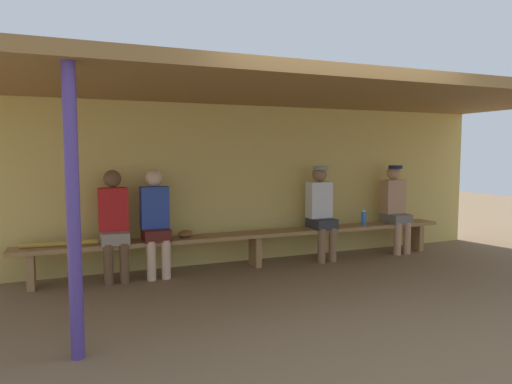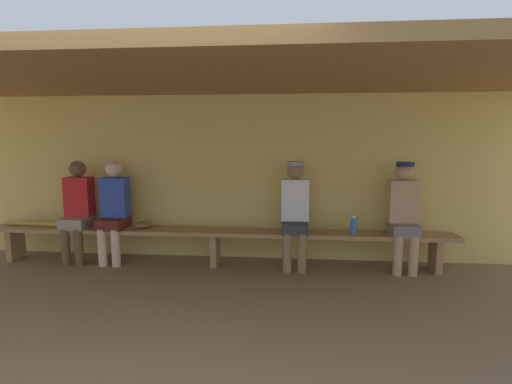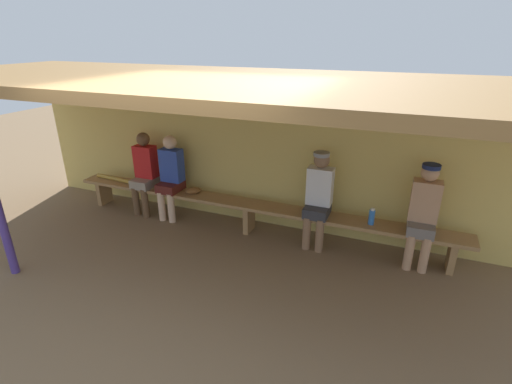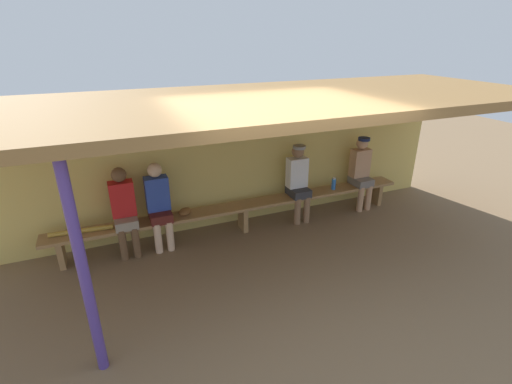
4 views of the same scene
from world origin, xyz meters
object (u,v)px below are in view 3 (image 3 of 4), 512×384
at_px(player_shirtless_tan, 170,174).
at_px(baseball_glove_tan, 193,190).
at_px(bench, 249,207).
at_px(player_in_blue, 318,195).
at_px(water_bottle_green, 372,217).
at_px(baseball_bat, 116,179).
at_px(player_middle, 423,211).
at_px(player_leftmost, 144,170).

distance_m(player_shirtless_tan, baseball_glove_tan, 0.44).
xyz_separation_m(bench, player_in_blue, (1.02, 0.00, 0.36)).
distance_m(bench, water_bottle_green, 1.75).
bearing_deg(player_in_blue, baseball_glove_tan, 179.45).
bearing_deg(baseball_bat, baseball_glove_tan, 5.57).
height_order(bench, player_middle, player_middle).
distance_m(water_bottle_green, baseball_glove_tan, 2.70).
xyz_separation_m(player_in_blue, baseball_glove_tan, (-1.98, 0.02, -0.24)).
height_order(player_shirtless_tan, water_bottle_green, player_shirtless_tan).
distance_m(player_shirtless_tan, water_bottle_green, 3.09).
distance_m(player_in_blue, water_bottle_green, 0.74).
height_order(water_bottle_green, baseball_bat, water_bottle_green).
bearing_deg(baseball_bat, player_middle, 4.74).
distance_m(player_middle, baseball_glove_tan, 3.31).
relative_size(player_leftmost, player_middle, 0.99).
bearing_deg(player_shirtless_tan, water_bottle_green, -0.41).
bearing_deg(bench, baseball_bat, -180.00).
bearing_deg(bench, player_middle, 0.09).
bearing_deg(baseball_bat, bench, 4.70).
relative_size(player_shirtless_tan, water_bottle_green, 5.95).
bearing_deg(baseball_glove_tan, water_bottle_green, 132.37).
relative_size(player_leftmost, baseball_glove_tan, 5.56).
bearing_deg(player_shirtless_tan, player_middle, 0.01).
xyz_separation_m(player_leftmost, baseball_bat, (-0.61, -0.00, -0.24)).
distance_m(player_shirtless_tan, player_in_blue, 2.36).
xyz_separation_m(player_leftmost, player_in_blue, (2.86, 0.00, 0.02)).
relative_size(player_in_blue, water_bottle_green, 6.00).
bearing_deg(player_middle, water_bottle_green, -177.84).
distance_m(player_shirtless_tan, player_leftmost, 0.49).
height_order(player_leftmost, water_bottle_green, player_leftmost).
distance_m(bench, baseball_glove_tan, 0.96).
relative_size(player_shirtless_tan, player_in_blue, 0.99).
bearing_deg(water_bottle_green, player_shirtless_tan, 179.59).
height_order(player_in_blue, player_middle, same).
bearing_deg(bench, player_in_blue, 0.20).
xyz_separation_m(player_shirtless_tan, player_middle, (3.68, 0.00, 0.02)).
xyz_separation_m(player_middle, baseball_glove_tan, (-3.30, 0.02, -0.24)).
xyz_separation_m(water_bottle_green, baseball_bat, (-4.18, 0.02, -0.07)).
bearing_deg(player_in_blue, player_leftmost, -179.99).
relative_size(player_leftmost, player_in_blue, 0.99).
xyz_separation_m(baseball_glove_tan, baseball_bat, (-1.48, -0.02, -0.01)).
relative_size(water_bottle_green, baseball_bat, 0.26).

